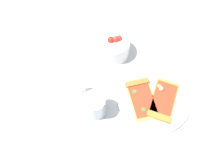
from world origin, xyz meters
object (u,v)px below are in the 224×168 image
(pizza_slice_near, at_px, (141,96))
(pizza_slice_far, at_px, (162,102))
(plate, at_px, (154,98))
(soda_glass, at_px, (95,106))
(salad_bowl, at_px, (115,47))
(pepper_shaker, at_px, (82,89))

(pizza_slice_near, xyz_separation_m, pizza_slice_far, (0.06, 0.04, 0.00))
(plate, xyz_separation_m, soda_glass, (-0.09, -0.18, 0.04))
(pizza_slice_far, xyz_separation_m, soda_glass, (-0.12, -0.19, 0.03))
(plate, xyz_separation_m, salad_bowl, (-0.23, 0.01, 0.03))
(salad_bowl, distance_m, soda_glass, 0.24)
(soda_glass, height_order, pepper_shaker, soda_glass)
(salad_bowl, distance_m, pepper_shaker, 0.20)
(salad_bowl, height_order, soda_glass, soda_glass)
(pizza_slice_near, bearing_deg, pepper_shaker, -134.06)
(plate, xyz_separation_m, pizza_slice_far, (0.03, 0.01, 0.01))
(salad_bowl, bearing_deg, pizza_slice_near, -12.56)
(pepper_shaker, bearing_deg, pizza_slice_near, 45.94)
(pepper_shaker, bearing_deg, salad_bowl, 108.80)
(pizza_slice_far, distance_m, salad_bowl, 0.27)
(pizza_slice_far, bearing_deg, salad_bowl, 179.48)
(pizza_slice_far, height_order, pepper_shaker, pepper_shaker)
(salad_bowl, relative_size, pepper_shaker, 1.70)
(pizza_slice_near, distance_m, pepper_shaker, 0.20)
(pizza_slice_near, relative_size, pepper_shaker, 2.56)
(pizza_slice_far, relative_size, salad_bowl, 1.52)
(pizza_slice_near, height_order, pizza_slice_far, pizza_slice_far)
(plate, height_order, soda_glass, soda_glass)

